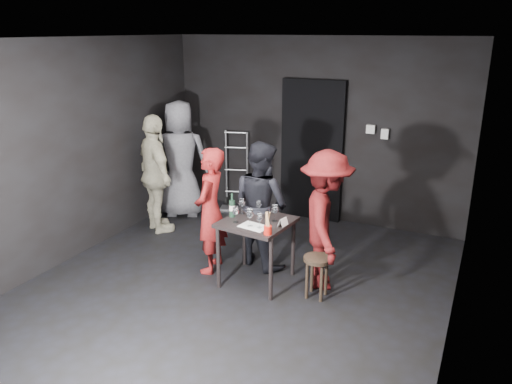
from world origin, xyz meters
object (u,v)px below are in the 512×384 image
at_px(server_red, 210,210).
at_px(wine_bottle, 232,208).
at_px(man_maroon, 326,217).
at_px(breadstick_cup, 268,224).
at_px(bystander_cream, 155,167).
at_px(hand_truck, 236,194).
at_px(stool, 317,267).
at_px(bystander_grey, 180,148).
at_px(woman_black, 261,202).
at_px(tasting_table, 257,229).

bearing_deg(server_red, wine_bottle, 70.49).
distance_m(man_maroon, breadstick_cup, 0.72).
xyz_separation_m(bystander_cream, wine_bottle, (1.63, -0.78, -0.09)).
bearing_deg(hand_truck, stool, -63.11).
bearing_deg(bystander_grey, bystander_cream, 70.28).
bearing_deg(woman_black, hand_truck, -31.66).
bearing_deg(tasting_table, bystander_cream, 158.29).
bearing_deg(stool, bystander_cream, 163.17).
distance_m(hand_truck, bystander_cream, 1.61).
bearing_deg(server_red, man_maroon, 87.99).
xyz_separation_m(server_red, bystander_grey, (-1.36, 1.42, 0.31)).
xyz_separation_m(woman_black, man_maroon, (0.88, -0.20, 0.02)).
bearing_deg(server_red, hand_truck, -170.96).
bearing_deg(breadstick_cup, tasting_table, 132.15).
height_order(man_maroon, wine_bottle, man_maroon).
distance_m(hand_truck, tasting_table, 2.54).
bearing_deg(hand_truck, man_maroon, -59.15).
bearing_deg(woman_black, wine_bottle, 94.22).
height_order(wine_bottle, breadstick_cup, wine_bottle).
relative_size(hand_truck, wine_bottle, 4.59).
relative_size(tasting_table, wine_bottle, 2.73).
height_order(stool, bystander_grey, bystander_grey).
distance_m(bystander_grey, wine_bottle, 2.24).
xyz_separation_m(tasting_table, bystander_cream, (-1.94, 0.77, 0.30)).
bearing_deg(breadstick_cup, man_maroon, 51.10).
xyz_separation_m(woman_black, bystander_cream, (-1.78, 0.32, 0.15)).
distance_m(tasting_table, stool, 0.80).
height_order(hand_truck, tasting_table, hand_truck).
bearing_deg(woman_black, bystander_grey, -7.08).
bearing_deg(hand_truck, woman_black, -71.30).
relative_size(woman_black, breadstick_cup, 6.10).
bearing_deg(bystander_cream, bystander_grey, -52.10).
relative_size(bystander_cream, wine_bottle, 6.90).
distance_m(tasting_table, bystander_cream, 2.10).
bearing_deg(wine_bottle, tasting_table, 1.06).
relative_size(hand_truck, bystander_grey, 0.59).
bearing_deg(breadstick_cup, bystander_grey, 141.96).
bearing_deg(tasting_table, man_maroon, 19.51).
relative_size(tasting_table, woman_black, 0.47).
distance_m(woman_black, bystander_cream, 1.81).
xyz_separation_m(bystander_grey, wine_bottle, (1.67, -1.47, -0.21)).
bearing_deg(man_maroon, wine_bottle, 82.23).
height_order(tasting_table, bystander_cream, bystander_cream).
relative_size(woman_black, man_maroon, 0.97).
distance_m(woman_black, bystander_grey, 2.10).
bearing_deg(hand_truck, server_red, -87.71).
bearing_deg(breadstick_cup, stool, 29.30).
xyz_separation_m(stool, wine_bottle, (-1.04, 0.03, 0.50)).
bearing_deg(tasting_table, hand_truck, 123.23).
bearing_deg(bystander_cream, hand_truck, -78.62).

